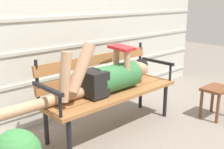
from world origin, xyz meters
TOP-DOWN VIEW (x-y plane):
  - ground_plane at (0.00, 0.00)m, footprint 12.00×12.00m
  - house_siding at (0.00, 0.83)m, footprint 4.78×0.08m
  - park_bench at (-0.00, 0.23)m, footprint 1.56×0.52m
  - reclining_person at (-0.08, 0.16)m, footprint 1.71×0.28m
  - footstool at (1.10, -0.46)m, footprint 0.34×0.26m

SIDE VIEW (x-z plane):
  - ground_plane at x=0.00m, z-range 0.00..0.00m
  - footstool at x=1.10m, z-range 0.10..0.47m
  - park_bench at x=0.00m, z-range 0.05..0.89m
  - reclining_person at x=-0.08m, z-range 0.32..0.88m
  - house_siding at x=0.00m, z-range 0.00..2.33m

